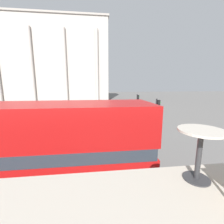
# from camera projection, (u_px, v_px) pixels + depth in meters

# --- Properties ---
(double_decker_bus) EXTENTS (10.82, 2.64, 4.18)m
(double_decker_bus) POSITION_uv_depth(u_px,v_px,m) (15.00, 151.00, 5.84)
(double_decker_bus) COLOR black
(double_decker_bus) RESTS_ON ground_plane
(cafe_dining_table) EXTENTS (0.60, 0.60, 0.73)m
(cafe_dining_table) POSITION_uv_depth(u_px,v_px,m) (200.00, 143.00, 2.02)
(cafe_dining_table) COLOR #2D2D30
(cafe_dining_table) RESTS_ON cafe_floor_slab
(plaza_building_left) EXTENTS (33.89, 12.79, 24.10)m
(plaza_building_left) POSITION_uv_depth(u_px,v_px,m) (54.00, 61.00, 47.05)
(plaza_building_left) COLOR #BCB2A8
(plaza_building_left) RESTS_ON ground_plane
(traffic_light_near) EXTENTS (0.42, 0.24, 3.75)m
(traffic_light_near) POSITION_uv_depth(u_px,v_px,m) (157.00, 114.00, 12.50)
(traffic_light_near) COLOR black
(traffic_light_near) RESTS_ON ground_plane
(traffic_light_mid) EXTENTS (0.42, 0.24, 3.54)m
(traffic_light_mid) POSITION_uv_depth(u_px,v_px,m) (137.00, 103.00, 21.35)
(traffic_light_mid) COLOR black
(traffic_light_mid) RESTS_ON ground_plane
(car_navy) EXTENTS (4.20, 1.93, 1.35)m
(car_navy) POSITION_uv_depth(u_px,v_px,m) (68.00, 105.00, 31.09)
(car_navy) COLOR black
(car_navy) RESTS_ON ground_plane
(car_silver) EXTENTS (4.20, 1.93, 1.35)m
(car_silver) POSITION_uv_depth(u_px,v_px,m) (138.00, 112.00, 22.89)
(car_silver) COLOR black
(car_silver) RESTS_ON ground_plane
(pedestrian_red) EXTENTS (0.32, 0.32, 1.59)m
(pedestrian_red) POSITION_uv_depth(u_px,v_px,m) (7.00, 133.00, 12.59)
(pedestrian_red) COLOR #282B33
(pedestrian_red) RESTS_ON ground_plane
(pedestrian_blue) EXTENTS (0.32, 0.32, 1.77)m
(pedestrian_blue) POSITION_uv_depth(u_px,v_px,m) (36.00, 113.00, 20.35)
(pedestrian_blue) COLOR #282B33
(pedestrian_blue) RESTS_ON ground_plane
(pedestrian_olive) EXTENTS (0.32, 0.32, 1.64)m
(pedestrian_olive) POSITION_uv_depth(u_px,v_px,m) (157.00, 108.00, 26.10)
(pedestrian_olive) COLOR #282B33
(pedestrian_olive) RESTS_ON ground_plane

